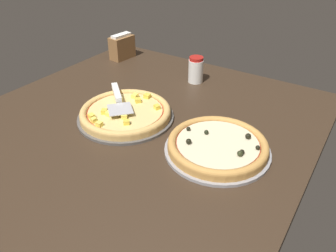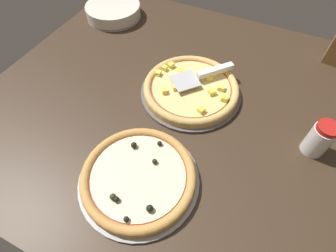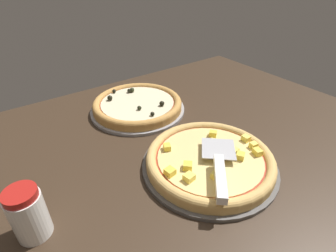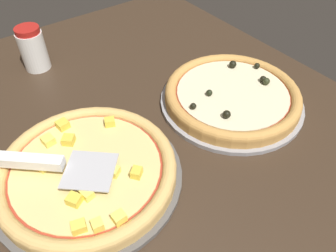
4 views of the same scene
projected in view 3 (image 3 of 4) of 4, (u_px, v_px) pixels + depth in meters
ground_plane at (203, 158)px, 73.95cm from camera, size 131.03×118.40×3.60cm
pizza_pan_front at (209, 165)px, 68.14cm from camera, size 34.85×34.85×1.00cm
pizza_front at (210, 159)px, 67.03cm from camera, size 32.76×32.76×3.80cm
pizza_pan_back at (138, 109)px, 93.16cm from camera, size 33.03×33.03×1.00cm
pizza_back at (138, 104)px, 92.03cm from camera, size 31.04×31.04×4.19cm
serving_spatula at (219, 170)px, 59.01cm from camera, size 18.66×20.05×2.00cm
parmesan_shaker at (28, 214)px, 48.99cm from camera, size 6.57×6.57×11.44cm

